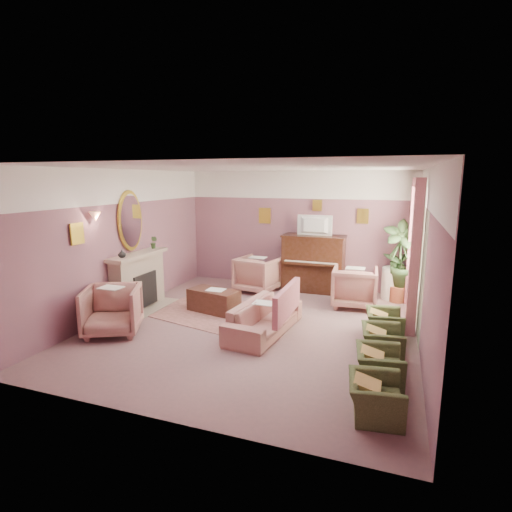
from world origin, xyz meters
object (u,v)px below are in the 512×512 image
(television, at_px, (314,224))
(coffee_table, at_px, (214,301))
(piano, at_px, (313,264))
(floral_armchair_left, at_px, (258,272))
(olive_chair_b, at_px, (379,360))
(side_table, at_px, (394,283))
(olive_chair_c, at_px, (382,337))
(floral_armchair_front, at_px, (112,308))
(sofa, at_px, (264,312))
(floral_armchair_right, at_px, (355,285))
(olive_chair_a, at_px, (376,391))
(olive_chair_d, at_px, (384,319))

(television, bearing_deg, coffee_table, -126.40)
(piano, height_order, coffee_table, piano)
(floral_armchair_left, bearing_deg, coffee_table, -101.61)
(piano, distance_m, olive_chair_b, 4.34)
(coffee_table, distance_m, side_table, 3.98)
(piano, distance_m, coffee_table, 2.69)
(coffee_table, height_order, olive_chair_c, olive_chair_c)
(piano, bearing_deg, floral_armchair_front, -125.25)
(sofa, xyz_separation_m, floral_armchair_right, (1.30, 2.00, 0.08))
(side_table, bearing_deg, television, -179.68)
(piano, height_order, floral_armchair_front, piano)
(floral_armchair_left, bearing_deg, side_table, 8.38)
(floral_armchair_front, height_order, side_table, floral_armchair_front)
(piano, distance_m, olive_chair_a, 5.10)
(sofa, xyz_separation_m, olive_chair_c, (1.95, -0.29, -0.08))
(olive_chair_c, xyz_separation_m, side_table, (0.11, 3.12, 0.06))
(olive_chair_d, bearing_deg, television, 126.58)
(sofa, bearing_deg, television, 84.92)
(olive_chair_b, bearing_deg, floral_armchair_left, 129.78)
(olive_chair_b, xyz_separation_m, olive_chair_d, (0.00, 1.64, 0.00))
(sofa, distance_m, floral_armchair_right, 2.39)
(olive_chair_b, height_order, olive_chair_d, same)
(olive_chair_a, xyz_separation_m, side_table, (0.11, 4.76, 0.06))
(coffee_table, bearing_deg, floral_armchair_left, 78.39)
(side_table, bearing_deg, olive_chair_b, -91.62)
(floral_armchair_front, relative_size, olive_chair_d, 1.35)
(piano, relative_size, sofa, 0.75)
(sofa, height_order, floral_armchair_left, floral_armchair_left)
(side_table, bearing_deg, olive_chair_c, -92.05)
(olive_chair_d, distance_m, side_table, 2.30)
(sofa, bearing_deg, olive_chair_a, -44.66)
(coffee_table, relative_size, floral_armchair_right, 1.09)
(olive_chair_b, relative_size, olive_chair_d, 1.00)
(olive_chair_d, xyz_separation_m, side_table, (0.11, 2.30, 0.06))
(television, relative_size, coffee_table, 0.80)
(television, relative_size, floral_armchair_front, 0.87)
(coffee_table, distance_m, floral_armchair_left, 1.73)
(sofa, distance_m, floral_armchair_left, 2.58)
(coffee_table, height_order, side_table, side_table)
(television, xyz_separation_m, floral_armchair_front, (-2.68, -3.74, -1.14))
(television, relative_size, side_table, 1.14)
(floral_armchair_right, bearing_deg, olive_chair_a, -80.64)
(sofa, bearing_deg, floral_armchair_left, 111.91)
(floral_armchair_left, bearing_deg, floral_armchair_right, -9.77)
(television, height_order, coffee_table, television)
(television, bearing_deg, floral_armchair_left, -160.24)
(sofa, xyz_separation_m, side_table, (2.06, 2.83, -0.02))
(sofa, relative_size, side_table, 2.65)
(piano, bearing_deg, floral_armchair_right, -39.75)
(piano, height_order, olive_chair_d, piano)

